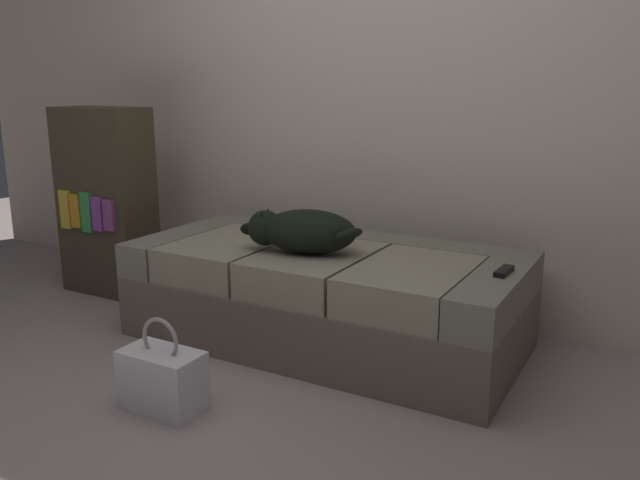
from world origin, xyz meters
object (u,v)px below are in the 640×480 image
tv_remote (504,271)px  bookshelf (106,202)px  handbag (163,379)px  dog_dark (301,231)px  couch (325,295)px

tv_remote → bookshelf: bearing=-178.3°
handbag → dog_dark: bearing=79.2°
tv_remote → handbag: 1.44m
dog_dark → handbag: bearing=-100.8°
tv_remote → bookshelf: bookshelf is taller
bookshelf → handbag: bearing=-36.5°
handbag → bookshelf: bookshelf is taller
tv_remote → handbag: size_ratio=0.40×
dog_dark → couch: bearing=65.4°
couch → bookshelf: (-1.51, 0.04, 0.32)m
couch → handbag: (-0.21, -0.92, -0.11)m
couch → dog_dark: bearing=-114.6°
handbag → bookshelf: size_ratio=0.34×
couch → tv_remote: (0.85, -0.01, 0.25)m
dog_dark → bookshelf: 1.46m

